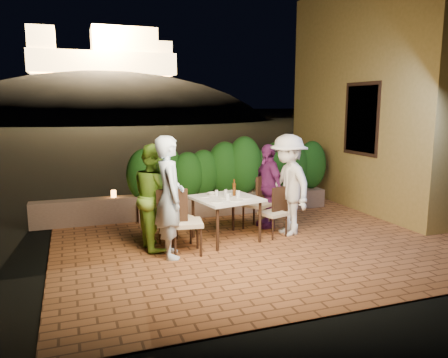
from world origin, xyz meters
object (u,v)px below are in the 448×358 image
parapet_lamp (114,194)px  chair_left_back (175,216)px  beer_bottle (234,187)px  diner_white (288,185)px  dining_table (226,219)px  diner_green (155,196)px  diner_blue (170,197)px  bowl (213,194)px  chair_right_front (273,212)px  diner_purple (268,186)px  chair_right_back (257,203)px  chair_left_front (186,221)px

parapet_lamp → chair_left_back: bearing=-65.0°
beer_bottle → diner_white: size_ratio=0.16×
dining_table → diner_green: diner_green is taller
diner_white → parapet_lamp: size_ratio=12.83×
dining_table → diner_blue: 1.30m
bowl → chair_right_front: size_ratio=0.19×
chair_left_back → chair_right_front: 1.74m
beer_bottle → chair_right_front: 0.84m
beer_bottle → diner_purple: (0.85, 0.45, -0.10)m
chair_right_back → dining_table: bearing=-3.8°
parapet_lamp → diner_white: bearing=-33.1°
chair_left_front → chair_right_back: 1.84m
parapet_lamp → diner_purple: bearing=-25.4°
dining_table → chair_right_front: bearing=-4.7°
chair_left_front → beer_bottle: bearing=36.3°
beer_bottle → diner_green: bearing=-177.0°
dining_table → chair_right_front: 0.86m
diner_blue → diner_green: diner_blue is taller
diner_white → parapet_lamp: (-2.85, 1.86, -0.33)m
dining_table → parapet_lamp: dining_table is taller
chair_right_front → parapet_lamp: 3.19m
chair_right_front → diner_white: bearing=169.0°
chair_right_front → diner_blue: (-1.94, -0.41, 0.50)m
bowl → chair_right_back: chair_right_back is taller
chair_right_back → diner_green: bearing=-21.5°
bowl → diner_green: 1.10m
diner_blue → chair_left_back: bearing=-16.8°
chair_left_front → diner_blue: 0.49m
dining_table → chair_right_front: size_ratio=1.16×
diner_blue → diner_green: 0.52m
diner_green → bowl: bearing=-80.1°
chair_right_back → parapet_lamp: bearing=-63.1°
bowl → parapet_lamp: bowl is taller
dining_table → bowl: (-0.15, 0.28, 0.39)m
beer_bottle → diner_white: 0.98m
diner_white → diner_purple: 0.59m
chair_left_front → diner_green: bearing=139.9°
dining_table → diner_blue: (-1.08, -0.48, 0.55)m
dining_table → diner_purple: size_ratio=0.64×
beer_bottle → diner_purple: size_ratio=0.18×
chair_right_front → diner_white: size_ratio=0.48×
beer_bottle → chair_right_front: size_ratio=0.33×
chair_left_front → parapet_lamp: chair_left_front is taller
chair_left_back → parapet_lamp: bearing=87.7°
dining_table → diner_green: bearing=179.6°
bowl → diner_purple: bearing=12.1°
diner_blue → parapet_lamp: size_ratio=13.28×
dining_table → diner_purple: diner_purple is taller
diner_green → beer_bottle: bearing=-91.5°
chair_left_front → bowl: bearing=56.0°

